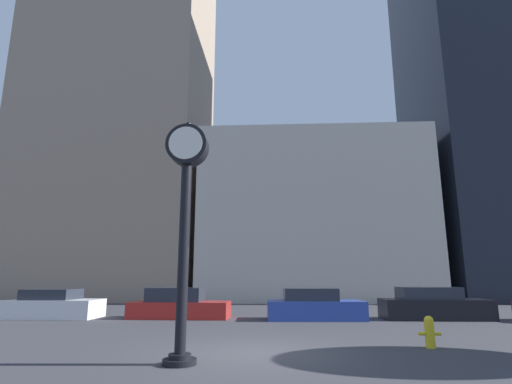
{
  "coord_description": "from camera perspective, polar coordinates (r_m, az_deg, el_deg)",
  "views": [
    {
      "loc": [
        0.62,
        -10.32,
        1.82
      ],
      "look_at": [
        -0.51,
        10.8,
        6.32
      ],
      "focal_mm": 28.0,
      "sensor_mm": 36.0,
      "label": 1
    }
  ],
  "objects": [
    {
      "name": "building_storefront_row",
      "position": [
        34.76,
        7.81,
        -4.13
      ],
      "size": [
        17.64,
        12.0,
        13.05
      ],
      "color": "beige",
      "rests_on": "ground_plane"
    },
    {
      "name": "street_clock",
      "position": [
        9.29,
        -10.04,
        -1.48
      ],
      "size": [
        0.96,
        0.72,
        5.45
      ],
      "color": "black",
      "rests_on": "ground_plane"
    },
    {
      "name": "car_blue",
      "position": [
        18.3,
        8.28,
        -15.84
      ],
      "size": [
        4.23,
        2.08,
        1.33
      ],
      "rotation": [
        0.0,
        0.0,
        0.04
      ],
      "color": "#28429E",
      "rests_on": "ground_plane"
    },
    {
      "name": "building_glass_modern",
      "position": [
        41.55,
        28.06,
        11.77
      ],
      "size": [
        9.2,
        12.0,
        35.18
      ],
      "color": "black",
      "rests_on": "ground_plane"
    },
    {
      "name": "car_red",
      "position": [
        19.09,
        -10.97,
        -15.61
      ],
      "size": [
        4.45,
        1.82,
        1.34
      ],
      "rotation": [
        0.0,
        0.0,
        -0.01
      ],
      "color": "red",
      "rests_on": "ground_plane"
    },
    {
      "name": "car_black",
      "position": [
        19.84,
        23.98,
        -14.59
      ],
      "size": [
        4.53,
        1.78,
        1.38
      ],
      "rotation": [
        0.0,
        0.0,
        0.0
      ],
      "color": "black",
      "rests_on": "ground_plane"
    },
    {
      "name": "ground_plane",
      "position": [
        10.49,
        -0.42,
        -22.01
      ],
      "size": [
        200.0,
        200.0,
        0.0
      ],
      "primitive_type": "plane",
      "color": "#38383D"
    },
    {
      "name": "fire_hydrant_near",
      "position": [
        11.99,
        23.55,
        -17.8
      ],
      "size": [
        0.57,
        0.25,
        0.81
      ],
      "color": "yellow",
      "rests_on": "ground_plane"
    },
    {
      "name": "car_white",
      "position": [
        20.9,
        -26.87,
        -14.27
      ],
      "size": [
        3.96,
        2.02,
        1.27
      ],
      "rotation": [
        0.0,
        0.0,
        0.02
      ],
      "color": "silver",
      "rests_on": "ground_plane"
    },
    {
      "name": "building_tall_tower",
      "position": [
        40.88,
        -18.22,
        13.17
      ],
      "size": [
        14.98,
        12.0,
        37.61
      ],
      "color": "gray",
      "rests_on": "ground_plane"
    }
  ]
}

